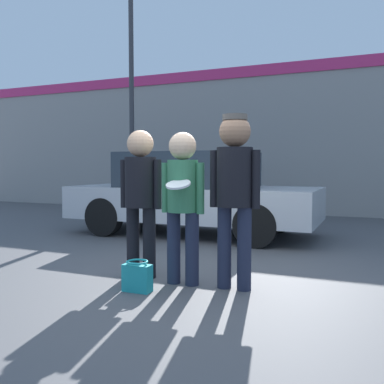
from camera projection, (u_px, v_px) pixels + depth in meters
ground_plane at (198, 281)px, 4.85m from camera, size 56.00×56.00×0.00m
storefront_building at (302, 138)px, 11.39m from camera, size 24.00×0.22×4.06m
person_left at (141, 189)px, 4.98m from camera, size 0.54×0.37×1.72m
person_middle_with_frisbee at (183, 195)px, 4.67m from camera, size 0.51×0.54×1.67m
person_right at (235, 183)px, 4.48m from camera, size 0.55×0.38×1.84m
parked_car_near at (192, 193)px, 8.14m from camera, size 4.67×1.90×1.57m
street_lamp at (140, 57)px, 10.43m from camera, size 1.52×0.35×6.50m
handbag at (137, 277)px, 4.44m from camera, size 0.30×0.23×0.32m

